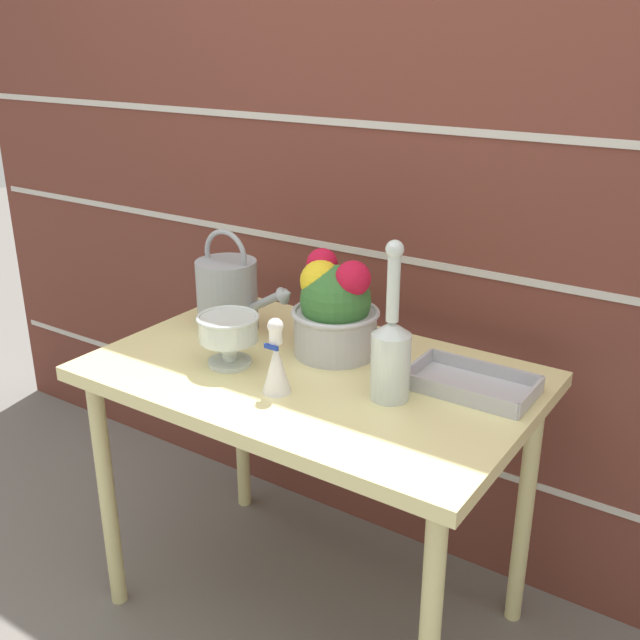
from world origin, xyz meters
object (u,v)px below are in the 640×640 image
(watering_can, at_px, (228,293))
(flower_planter, at_px, (335,309))
(wire_tray, at_px, (471,385))
(glass_decanter, at_px, (391,351))
(crystal_pedestal_bowl, at_px, (228,332))
(figurine_vase, at_px, (278,363))

(watering_can, distance_m, flower_planter, 0.34)
(wire_tray, bearing_deg, watering_can, -178.42)
(glass_decanter, height_order, wire_tray, glass_decanter)
(watering_can, bearing_deg, glass_decanter, -11.93)
(glass_decanter, bearing_deg, wire_tray, 45.63)
(crystal_pedestal_bowl, bearing_deg, figurine_vase, -16.08)
(figurine_vase, bearing_deg, glass_decanter, 27.80)
(watering_can, bearing_deg, flower_planter, 3.45)
(crystal_pedestal_bowl, distance_m, wire_tray, 0.60)
(watering_can, relative_size, crystal_pedestal_bowl, 2.01)
(glass_decanter, distance_m, wire_tray, 0.22)
(crystal_pedestal_bowl, distance_m, glass_decanter, 0.42)
(figurine_vase, relative_size, wire_tray, 0.63)
(figurine_vase, xyz_separation_m, wire_tray, (0.36, 0.26, -0.06))
(figurine_vase, bearing_deg, crystal_pedestal_bowl, 163.92)
(glass_decanter, distance_m, figurine_vase, 0.26)
(flower_planter, bearing_deg, crystal_pedestal_bowl, -130.96)
(flower_planter, xyz_separation_m, glass_decanter, (0.24, -0.14, -0.01))
(watering_can, bearing_deg, wire_tray, 1.58)
(glass_decanter, xyz_separation_m, wire_tray, (0.14, 0.14, -0.10))
(flower_planter, bearing_deg, watering_can, -176.55)
(wire_tray, bearing_deg, glass_decanter, -134.37)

